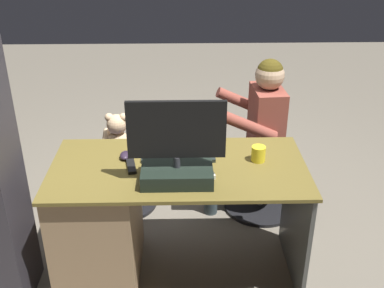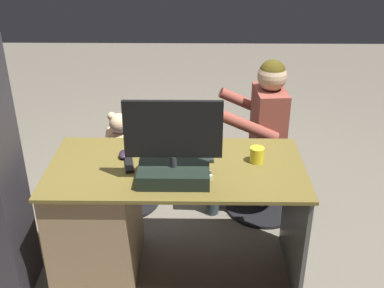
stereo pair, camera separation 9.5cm
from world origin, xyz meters
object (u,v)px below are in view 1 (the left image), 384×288
object	(u,v)px
teddy_bear	(118,136)
desk	(114,219)
tv_remote	(131,166)
visitor_chair	(262,181)
keyboard	(179,156)
cup	(258,154)
computer_mouse	(125,155)
monitor	(177,158)
office_chair_teddy	(121,176)
person	(254,126)

from	to	relation	value
teddy_bear	desk	bearing A→B (deg)	93.94
tv_remote	teddy_bear	bearing A→B (deg)	-87.70
tv_remote	visitor_chair	world-z (taller)	tv_remote
keyboard	cup	xyz separation A→B (m)	(-0.45, 0.05, 0.03)
computer_mouse	teddy_bear	distance (m)	0.70
monitor	keyboard	bearing A→B (deg)	-92.51
tv_remote	office_chair_teddy	size ratio (longest dim) A/B	0.28
monitor	office_chair_teddy	world-z (taller)	monitor
computer_mouse	visitor_chair	world-z (taller)	computer_mouse
desk	computer_mouse	world-z (taller)	computer_mouse
keyboard	computer_mouse	world-z (taller)	computer_mouse
cup	teddy_bear	distance (m)	1.16
desk	cup	size ratio (longest dim) A/B	16.12
desk	monitor	world-z (taller)	monitor
office_chair_teddy	teddy_bear	size ratio (longest dim) A/B	1.62
desk	tv_remote	distance (m)	0.38
monitor	person	size ratio (longest dim) A/B	0.44
computer_mouse	cup	xyz separation A→B (m)	(-0.76, 0.05, 0.03)
keyboard	teddy_bear	distance (m)	0.81
cup	teddy_bear	xyz separation A→B (m)	(0.89, -0.71, -0.22)
monitor	cup	xyz separation A→B (m)	(-0.46, -0.20, -0.09)
desk	cup	xyz separation A→B (m)	(-0.84, -0.05, 0.40)
visitor_chair	person	world-z (taller)	person
computer_mouse	person	size ratio (longest dim) A/B	0.08
monitor	person	bearing A→B (deg)	-122.80
computer_mouse	teddy_bear	bearing A→B (deg)	-78.72
computer_mouse	person	world-z (taller)	person
person	office_chair_teddy	bearing A→B (deg)	-3.88
monitor	person	xyz separation A→B (m)	(-0.53, -0.83, -0.21)
tv_remote	teddy_bear	distance (m)	0.81
monitor	keyboard	world-z (taller)	monitor
tv_remote	cup	bearing A→B (deg)	174.61
office_chair_teddy	keyboard	bearing A→B (deg)	124.42
monitor	office_chair_teddy	distance (m)	1.18
cup	tv_remote	bearing A→B (deg)	5.16
cup	office_chair_teddy	distance (m)	1.26
desk	monitor	distance (m)	0.63
visitor_chair	person	size ratio (longest dim) A/B	0.47
person	teddy_bear	bearing A→B (deg)	-4.54
monitor	visitor_chair	xyz separation A→B (m)	(-0.61, -0.82, -0.65)
tv_remote	person	xyz separation A→B (m)	(-0.79, -0.69, -0.08)
desk	keyboard	world-z (taller)	keyboard
tv_remote	visitor_chair	xyz separation A→B (m)	(-0.87, -0.69, -0.53)
monitor	cup	size ratio (longest dim) A/B	5.65
cup	office_chair_teddy	world-z (taller)	cup
tv_remote	monitor	bearing A→B (deg)	141.85
teddy_bear	monitor	bearing A→B (deg)	115.49
cup	teddy_bear	bearing A→B (deg)	-38.42
office_chair_teddy	person	distance (m)	1.06
monitor	computer_mouse	distance (m)	0.40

